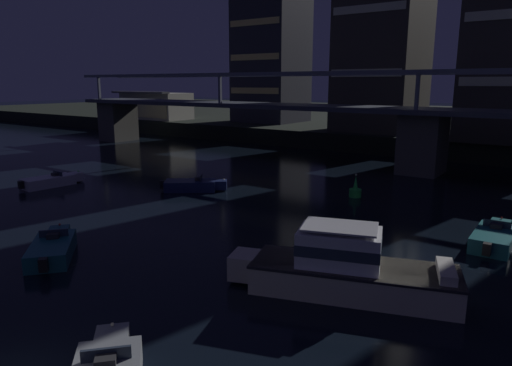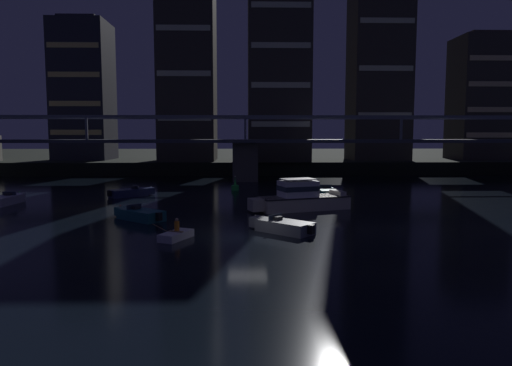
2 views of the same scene
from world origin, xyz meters
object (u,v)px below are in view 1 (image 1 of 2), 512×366
object	(u,v)px
channel_buoy	(355,191)
waterfront_pavilion	(156,106)
river_bridge	(424,125)
tower_west_low	(271,41)
speedboat_near_center	(53,248)
speedboat_near_right	(51,181)
cabin_cruiser_near_left	(345,268)
speedboat_mid_left	(494,237)
speedboat_mid_center	(193,185)

from	to	relation	value
channel_buoy	waterfront_pavilion	bearing A→B (deg)	152.98
river_bridge	tower_west_low	world-z (taller)	tower_west_low
river_bridge	speedboat_near_center	bearing A→B (deg)	-104.81
river_bridge	tower_west_low	xyz separation A→B (m)	(-29.30, 18.77, 10.17)
waterfront_pavilion	speedboat_near_right	xyz separation A→B (m)	(25.41, -35.07, -4.02)
tower_west_low	speedboat_near_center	world-z (taller)	tower_west_low
river_bridge	speedboat_near_center	world-z (taller)	river_bridge
waterfront_pavilion	cabin_cruiser_near_left	distance (m)	66.32
river_bridge	cabin_cruiser_near_left	distance (m)	27.95
speedboat_mid_left	speedboat_mid_center	size ratio (longest dim) A/B	1.11
speedboat_near_center	channel_buoy	size ratio (longest dim) A/B	2.60
waterfront_pavilion	speedboat_mid_left	world-z (taller)	waterfront_pavilion
river_bridge	channel_buoy	world-z (taller)	river_bridge
speedboat_mid_center	speedboat_near_right	bearing A→B (deg)	-152.22
waterfront_pavilion	channel_buoy	bearing A→B (deg)	-27.02
speedboat_near_right	speedboat_mid_center	world-z (taller)	same
cabin_cruiser_near_left	tower_west_low	bearing A→B (deg)	126.52
waterfront_pavilion	speedboat_near_center	xyz separation A→B (m)	(40.11, -43.81, -4.02)
waterfront_pavilion	channel_buoy	world-z (taller)	waterfront_pavilion
river_bridge	channel_buoy	bearing A→B (deg)	-95.96
river_bridge	speedboat_near_right	bearing A→B (deg)	-134.96
speedboat_near_center	speedboat_near_right	world-z (taller)	same
tower_west_low	cabin_cruiser_near_left	distance (m)	58.95
river_bridge	speedboat_mid_left	xyz separation A→B (m)	(8.83, -17.70, -4.10)
speedboat_mid_left	channel_buoy	world-z (taller)	channel_buoy
speedboat_mid_left	speedboat_mid_center	bearing A→B (deg)	179.67
tower_west_low	waterfront_pavilion	xyz separation A→B (m)	(-19.24, -6.86, -10.25)
speedboat_near_center	tower_west_low	bearing A→B (deg)	112.39
speedboat_mid_left	speedboat_mid_center	world-z (taller)	same
speedboat_near_right	speedboat_mid_left	size ratio (longest dim) A/B	1.01
river_bridge	tower_west_low	distance (m)	36.26
speedboat_near_right	channel_buoy	bearing A→B (deg)	26.66
river_bridge	tower_west_low	size ratio (longest dim) A/B	3.70
tower_west_low	speedboat_mid_left	distance (m)	54.66
river_bridge	speedboat_mid_center	size ratio (longest dim) A/B	19.97
channel_buoy	river_bridge	bearing A→B (deg)	84.04
speedboat_near_right	speedboat_mid_left	distance (m)	32.42
channel_buoy	speedboat_mid_left	bearing A→B (deg)	-28.62
cabin_cruiser_near_left	speedboat_near_center	size ratio (longest dim) A/B	2.04
channel_buoy	speedboat_near_center	bearing A→B (deg)	-109.97
river_bridge	speedboat_mid_center	xyz separation A→B (m)	(-12.53, -17.58, -4.10)
speedboat_near_right	waterfront_pavilion	bearing A→B (deg)	125.92
waterfront_pavilion	cabin_cruiser_near_left	xyz separation A→B (m)	(53.37, -39.23, -3.39)
speedboat_near_center	channel_buoy	bearing A→B (deg)	70.03
waterfront_pavilion	channel_buoy	xyz separation A→B (m)	(47.27, -24.10, -3.96)
speedboat_near_center	speedboat_mid_left	size ratio (longest dim) A/B	0.88
tower_west_low	speedboat_mid_center	bearing A→B (deg)	-65.23
channel_buoy	tower_west_low	bearing A→B (deg)	132.15
cabin_cruiser_near_left	channel_buoy	bearing A→B (deg)	111.96
speedboat_near_center	speedboat_mid_center	world-z (taller)	same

